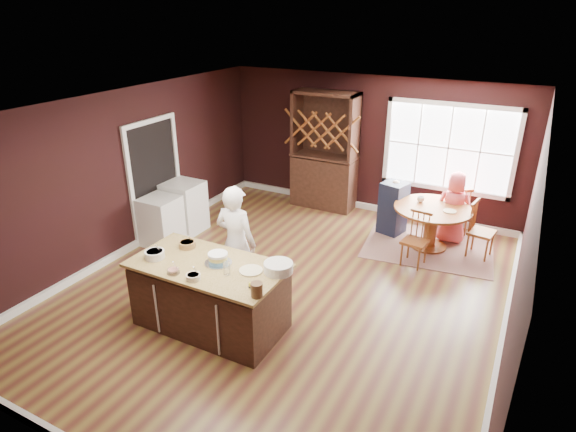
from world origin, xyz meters
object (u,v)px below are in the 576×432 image
object	(u,v)px
chair_east	(482,230)
hutch	(325,151)
baker	(236,243)
chair_north	(456,210)
high_chair	(393,207)
dryer	(184,207)
layer_cake	(218,258)
dining_table	(432,219)
chair_south	(415,239)
seated_woman	(454,208)
washer	(161,221)
kitchen_island	(210,297)
toddler	(396,190)

from	to	relation	value
chair_east	hutch	world-z (taller)	hutch
baker	chair_north	xyz separation A→B (m)	(2.39, 3.57, -0.37)
high_chair	dryer	distance (m)	3.84
chair_east	hutch	size ratio (longest dim) A/B	0.41
chair_north	dryer	distance (m)	4.97
layer_cake	high_chair	distance (m)	4.00
dining_table	high_chair	bearing A→B (deg)	159.84
chair_south	dryer	world-z (taller)	dryer
seated_woman	washer	size ratio (longest dim) A/B	1.49
seated_woman	hutch	xyz separation A→B (m)	(-2.69, 0.46, 0.54)
kitchen_island	seated_woman	world-z (taller)	seated_woman
layer_cake	dryer	bearing A→B (deg)	137.36
dining_table	baker	distance (m)	3.54
hutch	washer	bearing A→B (deg)	-121.34
layer_cake	toddler	xyz separation A→B (m)	(1.17, 3.87, -0.18)
toddler	hutch	xyz separation A→B (m)	(-1.66, 0.53, 0.38)
dining_table	washer	bearing A→B (deg)	-153.88
washer	chair_north	bearing A→B (deg)	32.08
kitchen_island	hutch	xyz separation A→B (m)	(-0.39, 4.48, 0.75)
layer_cake	chair_east	bearing A→B (deg)	52.61
chair_south	chair_north	size ratio (longest dim) A/B	0.96
baker	toddler	world-z (taller)	baker
dryer	baker	bearing A→B (deg)	-33.99
dryer	kitchen_island	bearing A→B (deg)	-45.06
washer	baker	bearing A→B (deg)	-20.18
dining_table	chair_south	bearing A→B (deg)	-96.92
chair_east	chair_south	bearing A→B (deg)	140.46
high_chair	toddler	distance (m)	0.31
chair_south	hutch	distance (m)	2.93
high_chair	washer	size ratio (longest dim) A/B	1.17
chair_east	high_chair	size ratio (longest dim) A/B	0.95
chair_north	dining_table	bearing A→B (deg)	32.08
toddler	washer	size ratio (longest dim) A/B	0.30
chair_south	washer	bearing A→B (deg)	-154.78
chair_north	toddler	size ratio (longest dim) A/B	3.64
chair_east	seated_woman	distance (m)	0.67
hutch	dryer	size ratio (longest dim) A/B	2.53
chair_east	chair_north	bearing A→B (deg)	47.30
dining_table	washer	size ratio (longest dim) A/B	1.50
dining_table	dryer	xyz separation A→B (m)	(-4.20, -1.42, -0.06)
baker	high_chair	world-z (taller)	baker
high_chair	dryer	bearing A→B (deg)	-138.45
kitchen_island	chair_north	size ratio (longest dim) A/B	2.08
baker	layer_cake	world-z (taller)	baker
dryer	seated_woman	bearing A→B (deg)	22.35
baker	toddler	distance (m)	3.46
washer	kitchen_island	bearing A→B (deg)	-35.30
kitchen_island	layer_cake	bearing A→B (deg)	37.13
chair_east	chair_north	world-z (taller)	chair_east
chair_north	high_chair	size ratio (longest dim) A/B	0.93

